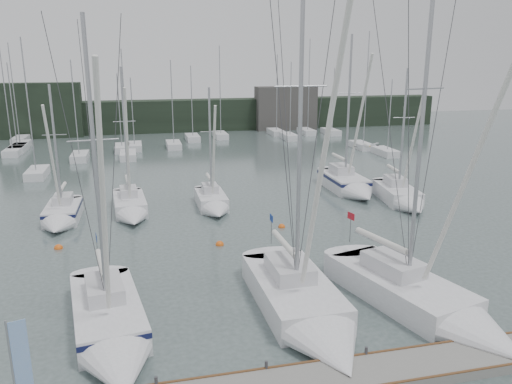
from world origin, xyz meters
TOP-DOWN VIEW (x-y plane):
  - ground at (0.00, 0.00)m, footprint 160.00×160.00m
  - dock at (0.00, -5.00)m, footprint 24.00×2.00m
  - far_treeline at (0.00, 62.00)m, footprint 90.00×4.00m
  - far_building_left at (-20.00, 60.00)m, footprint 12.00×3.00m
  - far_building_right at (18.00, 60.00)m, footprint 10.00×3.00m
  - mast_forest at (-4.27, 46.51)m, footprint 52.56×27.65m
  - sailboat_near_left at (-7.64, -0.39)m, footprint 4.15×9.90m
  - sailboat_near_center at (0.74, -0.98)m, footprint 3.50×10.76m
  - sailboat_near_right at (6.49, -1.74)m, footprint 5.80×11.19m
  - sailboat_mid_a at (-11.78, 16.56)m, footprint 2.43×6.48m
  - sailboat_mid_b at (-6.93, 17.36)m, footprint 2.81×7.62m
  - sailboat_mid_c at (-0.70, 17.33)m, footprint 2.16×6.38m
  - sailboat_mid_d at (11.79, 19.72)m, footprint 2.95×8.64m
  - sailboat_mid_e at (14.39, 15.16)m, footprint 3.60×8.03m
  - buoy_a at (-1.44, 9.85)m, footprint 0.53×0.53m
  - buoy_b at (3.36, 12.23)m, footprint 0.49×0.49m
  - buoy_c at (-11.34, 11.59)m, footprint 0.54×0.54m
  - dock_banner at (-10.02, -5.18)m, footprint 0.54×0.21m
  - seagull at (2.79, -1.47)m, footprint 1.03×0.47m

SIDE VIEW (x-z plane):
  - ground at x=0.00m, z-range 0.00..0.00m
  - buoy_a at x=-1.44m, z-range -0.27..0.27m
  - buoy_b at x=3.36m, z-range -0.25..0.25m
  - buoy_c at x=-11.34m, z-range -0.27..0.27m
  - dock at x=0.00m, z-range 0.00..0.40m
  - mast_forest at x=-4.27m, z-range -6.92..7.88m
  - sailboat_mid_c at x=-0.70m, z-range -4.51..5.54m
  - sailboat_mid_b at x=-6.93m, z-range -5.29..6.35m
  - sailboat_mid_a at x=-11.78m, z-range -4.70..5.82m
  - sailboat_mid_e at x=14.39m, z-range -5.21..6.35m
  - sailboat_near_left at x=-7.64m, z-range -6.48..7.64m
  - sailboat_near_center at x=0.74m, z-range -8.21..9.40m
  - sailboat_near_right at x=6.49m, z-range -8.04..9.26m
  - sailboat_mid_d at x=11.79m, z-range -6.52..7.85m
  - far_treeline at x=0.00m, z-range 0.00..5.00m
  - dock_banner at x=-10.02m, z-range 0.74..4.44m
  - far_building_right at x=18.00m, z-range 0.00..7.00m
  - far_building_left at x=-20.00m, z-range 0.00..8.00m
  - seagull at x=2.79m, z-range 8.02..8.23m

